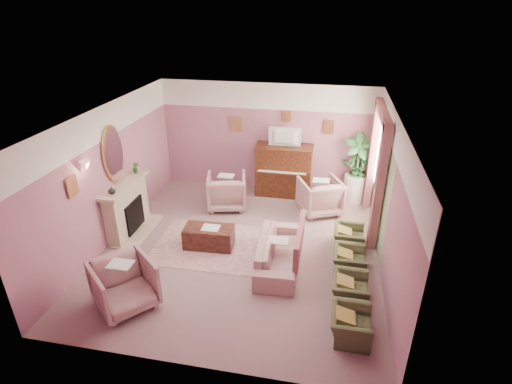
% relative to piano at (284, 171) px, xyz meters
% --- Properties ---
extents(floor, '(5.50, 6.00, 0.01)m').
position_rel_piano_xyz_m(floor, '(-0.50, -2.68, -0.65)').
color(floor, gray).
rests_on(floor, ground).
extents(ceiling, '(5.50, 6.00, 0.01)m').
position_rel_piano_xyz_m(ceiling, '(-0.50, -2.68, 2.15)').
color(ceiling, white).
rests_on(ceiling, wall_back).
extents(wall_back, '(5.50, 0.02, 2.80)m').
position_rel_piano_xyz_m(wall_back, '(-0.50, 0.32, 0.75)').
color(wall_back, slate).
rests_on(wall_back, floor).
extents(wall_front, '(5.50, 0.02, 2.80)m').
position_rel_piano_xyz_m(wall_front, '(-0.50, -5.68, 0.75)').
color(wall_front, slate).
rests_on(wall_front, floor).
extents(wall_left, '(0.02, 6.00, 2.80)m').
position_rel_piano_xyz_m(wall_left, '(-3.25, -2.68, 0.75)').
color(wall_left, slate).
rests_on(wall_left, floor).
extents(wall_right, '(0.02, 6.00, 2.80)m').
position_rel_piano_xyz_m(wall_right, '(2.25, -2.68, 0.75)').
color(wall_right, slate).
rests_on(wall_right, floor).
extents(picture_rail_band, '(5.50, 0.01, 0.65)m').
position_rel_piano_xyz_m(picture_rail_band, '(-0.50, 0.31, 1.82)').
color(picture_rail_band, white).
rests_on(picture_rail_band, wall_back).
extents(stripe_panel, '(0.01, 3.00, 2.15)m').
position_rel_piano_xyz_m(stripe_panel, '(2.23, -1.38, 0.42)').
color(stripe_panel, '#94AC80').
rests_on(stripe_panel, wall_right).
extents(fireplace_surround, '(0.30, 1.40, 1.10)m').
position_rel_piano_xyz_m(fireplace_surround, '(-3.09, -2.48, -0.10)').
color(fireplace_surround, '#BEAE8B').
rests_on(fireplace_surround, floor).
extents(fireplace_inset, '(0.18, 0.72, 0.68)m').
position_rel_piano_xyz_m(fireplace_inset, '(-2.99, -2.48, -0.25)').
color(fireplace_inset, black).
rests_on(fireplace_inset, floor).
extents(fire_ember, '(0.06, 0.54, 0.10)m').
position_rel_piano_xyz_m(fire_ember, '(-2.95, -2.48, -0.43)').
color(fire_ember, '#FC5127').
rests_on(fire_ember, floor).
extents(mantel_shelf, '(0.40, 1.55, 0.07)m').
position_rel_piano_xyz_m(mantel_shelf, '(-3.06, -2.48, 0.47)').
color(mantel_shelf, '#BEAE8B').
rests_on(mantel_shelf, fireplace_surround).
extents(hearth, '(0.55, 1.50, 0.02)m').
position_rel_piano_xyz_m(hearth, '(-2.89, -2.48, -0.64)').
color(hearth, '#BEAE8B').
rests_on(hearth, floor).
extents(mirror_frame, '(0.04, 0.72, 1.20)m').
position_rel_piano_xyz_m(mirror_frame, '(-3.20, -2.48, 1.15)').
color(mirror_frame, tan).
rests_on(mirror_frame, wall_left).
extents(mirror_glass, '(0.01, 0.60, 1.06)m').
position_rel_piano_xyz_m(mirror_glass, '(-3.17, -2.48, 1.15)').
color(mirror_glass, silver).
rests_on(mirror_glass, wall_left).
extents(sconce_shade, '(0.20, 0.20, 0.16)m').
position_rel_piano_xyz_m(sconce_shade, '(-3.12, -3.53, 1.33)').
color(sconce_shade, '#D69289').
rests_on(sconce_shade, wall_left).
extents(piano, '(1.40, 0.60, 1.30)m').
position_rel_piano_xyz_m(piano, '(0.00, 0.00, 0.00)').
color(piano, '#391A0D').
rests_on(piano, floor).
extents(piano_keyshelf, '(1.30, 0.12, 0.06)m').
position_rel_piano_xyz_m(piano_keyshelf, '(-0.00, -0.35, 0.07)').
color(piano_keyshelf, '#391A0D').
rests_on(piano_keyshelf, piano).
extents(piano_keys, '(1.20, 0.08, 0.02)m').
position_rel_piano_xyz_m(piano_keys, '(0.00, -0.35, 0.11)').
color(piano_keys, '#F0E8CF').
rests_on(piano_keys, piano).
extents(piano_top, '(1.45, 0.65, 0.04)m').
position_rel_piano_xyz_m(piano_top, '(0.00, 0.00, 0.66)').
color(piano_top, '#391A0D').
rests_on(piano_top, piano).
extents(television, '(0.80, 0.12, 0.48)m').
position_rel_piano_xyz_m(television, '(0.00, -0.05, 0.95)').
color(television, black).
rests_on(television, piano).
extents(print_back_left, '(0.30, 0.03, 0.38)m').
position_rel_piano_xyz_m(print_back_left, '(-1.30, 0.28, 1.07)').
color(print_back_left, tan).
rests_on(print_back_left, wall_back).
extents(print_back_right, '(0.26, 0.03, 0.34)m').
position_rel_piano_xyz_m(print_back_right, '(1.05, 0.28, 1.13)').
color(print_back_right, tan).
rests_on(print_back_right, wall_back).
extents(print_back_mid, '(0.22, 0.03, 0.26)m').
position_rel_piano_xyz_m(print_back_mid, '(0.00, 0.28, 1.35)').
color(print_back_mid, tan).
rests_on(print_back_mid, wall_back).
extents(print_left_wall, '(0.03, 0.28, 0.36)m').
position_rel_piano_xyz_m(print_left_wall, '(-3.21, -3.88, 1.07)').
color(print_left_wall, tan).
rests_on(print_left_wall, wall_left).
extents(window_blind, '(0.03, 1.40, 1.80)m').
position_rel_piano_xyz_m(window_blind, '(2.20, -1.13, 1.05)').
color(window_blind, beige).
rests_on(window_blind, wall_right).
extents(curtain_left, '(0.16, 0.34, 2.60)m').
position_rel_piano_xyz_m(curtain_left, '(2.12, -2.05, 0.65)').
color(curtain_left, '#964F56').
rests_on(curtain_left, floor).
extents(curtain_right, '(0.16, 0.34, 2.60)m').
position_rel_piano_xyz_m(curtain_right, '(2.12, -0.21, 0.65)').
color(curtain_right, '#964F56').
rests_on(curtain_right, floor).
extents(pelmet, '(0.16, 2.20, 0.16)m').
position_rel_piano_xyz_m(pelmet, '(2.12, -1.13, 1.91)').
color(pelmet, '#964F56').
rests_on(pelmet, wall_right).
extents(mantel_plant, '(0.16, 0.16, 0.28)m').
position_rel_piano_xyz_m(mantel_plant, '(-3.05, -1.93, 0.64)').
color(mantel_plant, '#2C612F').
rests_on(mantel_plant, mantel_shelf).
extents(mantel_vase, '(0.16, 0.16, 0.16)m').
position_rel_piano_xyz_m(mantel_vase, '(-3.05, -2.98, 0.58)').
color(mantel_vase, white).
rests_on(mantel_vase, mantel_shelf).
extents(area_rug, '(2.52, 1.83, 0.01)m').
position_rel_piano_xyz_m(area_rug, '(-1.04, -2.70, -0.64)').
color(area_rug, tan).
rests_on(area_rug, floor).
extents(coffee_table, '(1.02, 0.55, 0.45)m').
position_rel_piano_xyz_m(coffee_table, '(-1.17, -2.75, -0.43)').
color(coffee_table, '#3F1C15').
rests_on(coffee_table, floor).
extents(table_paper, '(0.35, 0.28, 0.01)m').
position_rel_piano_xyz_m(table_paper, '(-1.12, -2.75, -0.20)').
color(table_paper, silver).
rests_on(table_paper, coffee_table).
extents(sofa, '(0.63, 1.89, 0.76)m').
position_rel_piano_xyz_m(sofa, '(0.30, -3.08, -0.27)').
color(sofa, tan).
rests_on(sofa, floor).
extents(sofa_throw, '(0.10, 1.43, 0.53)m').
position_rel_piano_xyz_m(sofa_throw, '(0.70, -3.08, -0.05)').
color(sofa_throw, '#964F56').
rests_on(sofa_throw, sofa).
extents(floral_armchair_left, '(0.90, 0.90, 0.94)m').
position_rel_piano_xyz_m(floral_armchair_left, '(-1.26, -0.98, -0.18)').
color(floral_armchair_left, tan).
rests_on(floral_armchair_left, floor).
extents(floral_armchair_right, '(0.90, 0.90, 0.94)m').
position_rel_piano_xyz_m(floral_armchair_right, '(0.98, -0.81, -0.18)').
color(floral_armchair_right, tan).
rests_on(floral_armchair_right, floor).
extents(floral_armchair_front, '(0.90, 0.90, 0.94)m').
position_rel_piano_xyz_m(floral_armchair_front, '(-2.01, -4.70, -0.18)').
color(floral_armchair_front, tan).
rests_on(floral_armchair_front, floor).
extents(olive_chair_a, '(0.49, 0.70, 0.61)m').
position_rel_piano_xyz_m(olive_chair_a, '(1.65, -4.69, -0.35)').
color(olive_chair_a, '#464D2D').
rests_on(olive_chair_a, floor).
extents(olive_chair_b, '(0.49, 0.70, 0.61)m').
position_rel_piano_xyz_m(olive_chair_b, '(1.65, -3.87, -0.35)').
color(olive_chair_b, '#464D2D').
rests_on(olive_chair_b, floor).
extents(olive_chair_c, '(0.49, 0.70, 0.61)m').
position_rel_piano_xyz_m(olive_chair_c, '(1.65, -3.05, -0.35)').
color(olive_chair_c, '#464D2D').
rests_on(olive_chair_c, floor).
extents(olive_chair_d, '(0.49, 0.70, 0.61)m').
position_rel_piano_xyz_m(olive_chair_d, '(1.65, -2.23, -0.35)').
color(olive_chair_d, '#464D2D').
rests_on(olive_chair_d, floor).
extents(side_table, '(0.52, 0.52, 0.70)m').
position_rel_piano_xyz_m(side_table, '(1.80, -0.04, -0.30)').
color(side_table, white).
rests_on(side_table, floor).
extents(side_plant_big, '(0.30, 0.30, 0.34)m').
position_rel_piano_xyz_m(side_plant_big, '(1.80, -0.04, 0.22)').
color(side_plant_big, '#2C612F').
rests_on(side_plant_big, side_table).
extents(side_plant_small, '(0.16, 0.16, 0.28)m').
position_rel_piano_xyz_m(side_plant_small, '(1.92, -0.14, 0.19)').
color(side_plant_small, '#2C612F').
rests_on(side_plant_small, side_table).
extents(palm_pot, '(0.34, 0.34, 0.34)m').
position_rel_piano_xyz_m(palm_pot, '(1.81, -0.05, -0.48)').
color(palm_pot, brown).
rests_on(palm_pot, floor).
extents(palm_plant, '(0.76, 0.76, 1.44)m').
position_rel_piano_xyz_m(palm_plant, '(1.81, -0.05, 0.41)').
color(palm_plant, '#2C612F').
rests_on(palm_plant, palm_pot).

